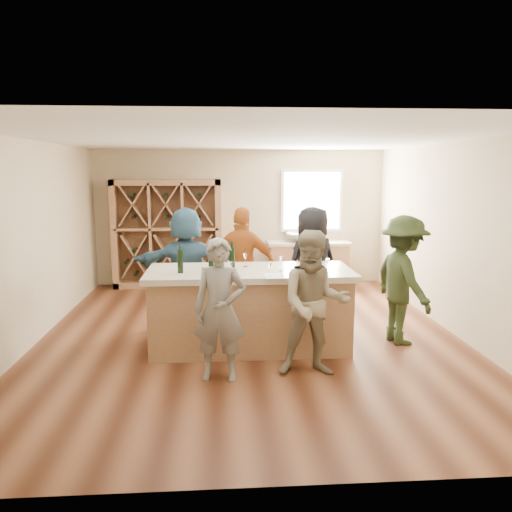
{
  "coord_description": "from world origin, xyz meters",
  "views": [
    {
      "loc": [
        -0.4,
        -6.93,
        2.39
      ],
      "look_at": [
        0.1,
        0.2,
        1.15
      ],
      "focal_mm": 35.0,
      "sensor_mm": 36.0,
      "label": 1
    }
  ],
  "objects": [
    {
      "name": "person_far_right",
      "position": [
        1.04,
        0.76,
        0.91
      ],
      "size": [
        1.04,
        0.87,
        1.82
      ],
      "primitive_type": "imported",
      "rotation": [
        0.0,
        0.0,
        3.52
      ],
      "color": "black",
      "rests_on": "floor"
    },
    {
      "name": "person_near_left",
      "position": [
        -0.43,
        -1.45,
        0.82
      ],
      "size": [
        0.65,
        0.51,
        1.64
      ],
      "primitive_type": "imported",
      "rotation": [
        0.0,
        0.0,
        -0.12
      ],
      "color": "slate",
      "rests_on": "floor"
    },
    {
      "name": "tasting_menu_b",
      "position": [
        0.25,
        -0.88,
        1.08
      ],
      "size": [
        0.24,
        0.32,
        0.0
      ],
      "primitive_type": "cube",
      "rotation": [
        0.0,
        0.0,
        -0.03
      ],
      "color": "white",
      "rests_on": "tasting_counter_top"
    },
    {
      "name": "wine_bottle_c",
      "position": [
        -0.54,
        -0.54,
        1.23
      ],
      "size": [
        0.09,
        0.09,
        0.3
      ],
      "primitive_type": "cylinder",
      "rotation": [
        0.0,
        0.0,
        0.34
      ],
      "color": "black",
      "rests_on": "tasting_counter_top"
    },
    {
      "name": "tasting_menu_a",
      "position": [
        -0.36,
        -0.85,
        1.08
      ],
      "size": [
        0.27,
        0.32,
        0.0
      ],
      "primitive_type": "cube",
      "rotation": [
        0.0,
        0.0,
        -0.32
      ],
      "color": "white",
      "rests_on": "tasting_counter_top"
    },
    {
      "name": "wine_glass_b",
      "position": [
        0.19,
        -0.91,
        1.16
      ],
      "size": [
        0.07,
        0.07,
        0.16
      ],
      "primitive_type": "cone",
      "rotation": [
        0.0,
        0.0,
        0.08
      ],
      "color": "white",
      "rests_on": "tasting_counter_top"
    },
    {
      "name": "wine_rack",
      "position": [
        -1.5,
        3.27,
        1.1
      ],
      "size": [
        2.2,
        0.45,
        2.2
      ],
      "primitive_type": "cube",
      "color": "#976B48",
      "rests_on": "floor"
    },
    {
      "name": "wine_glass_a",
      "position": [
        -0.29,
        -0.88,
        1.17
      ],
      "size": [
        0.09,
        0.09,
        0.18
      ],
      "primitive_type": "cone",
      "rotation": [
        0.0,
        0.0,
        -0.28
      ],
      "color": "white",
      "rests_on": "tasting_counter_top"
    },
    {
      "name": "wine_bottle_a",
      "position": [
        -0.93,
        -0.6,
        1.23
      ],
      "size": [
        0.09,
        0.09,
        0.3
      ],
      "primitive_type": "cylinder",
      "rotation": [
        0.0,
        0.0,
        0.27
      ],
      "color": "black",
      "rests_on": "tasting_counter_top"
    },
    {
      "name": "faucet",
      "position": [
        1.2,
        3.38,
        1.07
      ],
      "size": [
        0.02,
        0.02,
        0.3
      ],
      "primitive_type": "cylinder",
      "color": "silver",
      "rests_on": "back_counter_top"
    },
    {
      "name": "wall_left",
      "position": [
        -3.05,
        0.0,
        1.4
      ],
      "size": [
        0.1,
        7.0,
        2.8
      ],
      "primitive_type": "cube",
      "color": "#BFAD8B",
      "rests_on": "ground"
    },
    {
      "name": "tasting_menu_c",
      "position": [
        0.84,
        -0.8,
        1.08
      ],
      "size": [
        0.21,
        0.28,
        0.0
      ],
      "primitive_type": "cube",
      "rotation": [
        0.0,
        0.0,
        0.04
      ],
      "color": "white",
      "rests_on": "tasting_counter_top"
    },
    {
      "name": "person_near_right",
      "position": [
        0.67,
        -1.4,
        0.86
      ],
      "size": [
        0.86,
        0.5,
        1.71
      ],
      "primitive_type": "imported",
      "rotation": [
        0.0,
        0.0,
        -0.06
      ],
      "color": "gray",
      "rests_on": "floor"
    },
    {
      "name": "person_server",
      "position": [
        2.09,
        -0.39,
        0.89
      ],
      "size": [
        0.76,
        1.24,
        1.78
      ],
      "primitive_type": "imported",
      "rotation": [
        0.0,
        0.0,
        1.77
      ],
      "color": "#263319",
      "rests_on": "floor"
    },
    {
      "name": "window_pane",
      "position": [
        1.5,
        3.44,
        1.75
      ],
      "size": [
        1.18,
        0.01,
        1.18
      ],
      "primitive_type": "cube",
      "color": "white",
      "rests_on": "wall_back"
    },
    {
      "name": "tasting_counter_base",
      "position": [
        -0.03,
        -0.45,
        0.5
      ],
      "size": [
        2.6,
        1.0,
        1.0
      ],
      "primitive_type": "cube",
      "color": "#976B48",
      "rests_on": "floor"
    },
    {
      "name": "wine_bottle_d",
      "position": [
        -0.4,
        -0.69,
        1.21
      ],
      "size": [
        0.08,
        0.08,
        0.27
      ],
      "primitive_type": "cylinder",
      "rotation": [
        0.0,
        0.0,
        -0.24
      ],
      "color": "black",
      "rests_on": "tasting_counter_top"
    },
    {
      "name": "back_counter_base",
      "position": [
        1.4,
        3.2,
        0.43
      ],
      "size": [
        1.6,
        0.58,
        0.86
      ],
      "primitive_type": "cube",
      "color": "#976B48",
      "rests_on": "floor"
    },
    {
      "name": "wine_glass_d",
      "position": [
        0.37,
        -0.56,
        1.18
      ],
      "size": [
        0.09,
        0.09,
        0.2
      ],
      "primitive_type": "cone",
      "rotation": [
        0.0,
        0.0,
        -0.34
      ],
      "color": "white",
      "rests_on": "tasting_counter_top"
    },
    {
      "name": "sink",
      "position": [
        1.2,
        3.2,
        1.01
      ],
      "size": [
        0.54,
        0.54,
        0.19
      ],
      "primitive_type": "imported",
      "color": "silver",
      "rests_on": "back_counter_top"
    },
    {
      "name": "floor",
      "position": [
        0.0,
        0.0,
        -0.05
      ],
      "size": [
        6.0,
        7.0,
        0.1
      ],
      "primitive_type": "cube",
      "color": "#582F1C",
      "rests_on": "ground"
    },
    {
      "name": "wine_glass_e",
      "position": [
        0.96,
        -0.69,
        1.16
      ],
      "size": [
        0.08,
        0.08,
        0.17
      ],
      "primitive_type": "cone",
      "rotation": [
        0.0,
        0.0,
        -0.23
      ],
      "color": "white",
      "rests_on": "tasting_counter_top"
    },
    {
      "name": "wine_glass_c",
      "position": [
        0.71,
        -0.94,
        1.18
      ],
      "size": [
        0.07,
        0.07,
        0.19
      ],
      "primitive_type": "cone",
      "rotation": [
        0.0,
        0.0,
        -0.02
      ],
      "color": "white",
      "rests_on": "tasting_counter_top"
    },
    {
      "name": "back_counter_top",
      "position": [
        1.4,
        3.2,
        0.89
      ],
      "size": [
        1.7,
        0.62,
        0.06
      ],
      "primitive_type": "cube",
      "color": "#C2B49F",
      "rests_on": "back_counter_base"
    },
    {
      "name": "ceiling",
      "position": [
        0.0,
        0.0,
        2.85
      ],
      "size": [
        6.0,
        7.0,
        0.1
      ],
      "primitive_type": "cube",
      "color": "white",
      "rests_on": "ground"
    },
    {
      "name": "wall_front",
      "position": [
        0.0,
        -3.55,
        1.4
      ],
      "size": [
        6.0,
        0.1,
        2.8
      ],
      "primitive_type": "cube",
      "color": "#BFAD8B",
      "rests_on": "ground"
    },
    {
      "name": "window_frame",
      "position": [
        1.5,
        3.47,
        1.75
      ],
      "size": [
        1.3,
        0.06,
        1.3
      ],
      "primitive_type": "cube",
      "color": "white",
      "rests_on": "wall_back"
    },
    {
      "name": "person_far_mid",
      "position": [
        -0.07,
        0.69,
        0.91
      ],
      "size": [
        1.16,
        0.77,
        1.83
      ],
      "primitive_type": "imported",
      "rotation": [
        0.0,
        0.0,
        2.92
      ],
      "color": "#994C19",
      "rests_on": "floor"
    },
    {
      "name": "wall_back",
      "position": [
        0.0,
        3.55,
        1.4
      ],
      "size": [
        6.0,
        0.1,
        2.8
      ],
      "primitive_type": "cube",
      "color": "#BFAD8B",
      "rests_on": "ground"
    },
    {
      "name": "person_far_left",
      "position": [
        -0.95,
        0.79,
        0.91
      ],
      "size": [
        1.74,
        0.73,
        1.83
      ],
      "primitive_type": "imported",
      "rotation": [
        0.0,
        0.0,
        3.21
      ],
      "color": "#335972",
      "rests_on": "floor"
    },
    {
      "name": "wall_right",
      "position": [
        3.05,
        0.0,
        1.4
      ],
      "size": [
        0.1,
        7.0,
        2.8
      ],
      "primitive_type": "cube",
      "color": "#BFAD8B",
      "rests_on": "ground"
    },
    {
      "name": "tasting_counter_top",
      "position": [
        -0.03,
        -0.45,
        1.04
      ],
      "size": [
        2.72,
        1.12,
        0.08
      ],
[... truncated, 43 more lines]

